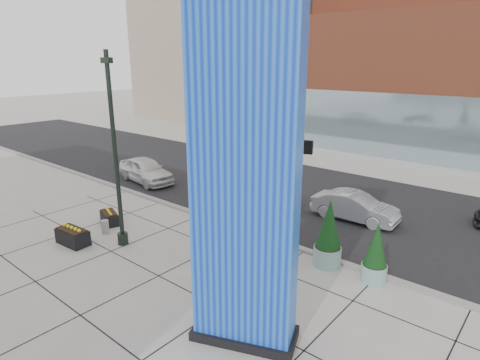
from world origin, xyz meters
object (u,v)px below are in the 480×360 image
Objects in this scene: blue_pylon at (245,180)px; car_white_west at (146,170)px; car_silver_mid at (355,207)px; public_art_sculpture at (238,227)px; overhead_street_sign at (279,156)px; lamp_post at (117,171)px; concrete_bollard at (105,227)px.

blue_pylon is 16.42m from car_white_west.
car_silver_mid is at bearing 75.83° from blue_pylon.
overhead_street_sign is (0.48, 1.88, 2.51)m from public_art_sculpture.
public_art_sculpture is 1.10× the size of car_white_west.
lamp_post reaches higher than public_art_sculpture.
lamp_post is at bearing 141.94° from car_silver_mid.
car_silver_mid is at bearing 53.96° from lamp_post.
public_art_sculpture reaches higher than car_silver_mid.
blue_pylon reaches higher than public_art_sculpture.
car_white_west is (-10.95, 3.99, -0.53)m from public_art_sculpture.
lamp_post is 1.75× the size of overhead_street_sign.
public_art_sculpture is 6.39m from concrete_bollard.
car_silver_mid is (1.33, 4.58, -3.14)m from overhead_street_sign.
lamp_post reaches higher than concrete_bollard.
blue_pylon is 2.10× the size of car_white_west.
blue_pylon is 7.88m from lamp_post.
lamp_post is 10.99m from car_silver_mid.
car_white_west is at bearing 130.17° from blue_pylon.
car_silver_mid is (1.81, 6.47, -0.63)m from public_art_sculpture.
lamp_post is at bearing 148.37° from blue_pylon.
lamp_post reaches higher than car_white_west.
car_silver_mid is at bearing 54.80° from overhead_street_sign.
overhead_street_sign reaches higher than concrete_bollard.
car_silver_mid is at bearing -70.84° from car_white_west.
overhead_street_sign is 0.99× the size of car_white_west.
concrete_bollard is 11.56m from car_silver_mid.
public_art_sculpture is 1.12× the size of overhead_street_sign.
car_white_west is (-6.47, 6.17, -2.42)m from lamp_post.
concrete_bollard is at bearing 149.24° from blue_pylon.
blue_pylon is 2.13× the size of overhead_street_sign.
public_art_sculpture is 3.17m from overhead_street_sign.
car_white_west is (-11.43, 2.10, -3.04)m from overhead_street_sign.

